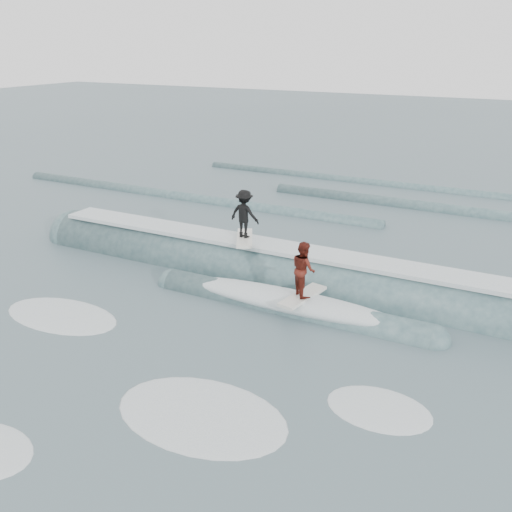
% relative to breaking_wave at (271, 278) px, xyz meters
% --- Properties ---
extents(ground, '(160.00, 160.00, 0.00)m').
position_rel_breaking_wave_xyz_m(ground, '(-0.24, -6.21, -0.04)').
color(ground, '#425961').
rests_on(ground, ground).
extents(breaking_wave, '(20.88, 3.95, 2.33)m').
position_rel_breaking_wave_xyz_m(breaking_wave, '(0.00, 0.00, 0.00)').
color(breaking_wave, '#334F55').
rests_on(breaking_wave, ground).
extents(surfer_black, '(1.42, 2.03, 1.85)m').
position_rel_breaking_wave_xyz_m(surfer_black, '(-1.23, 0.30, 2.09)').
color(surfer_black, silver).
rests_on(surfer_black, ground).
extents(surfer_red, '(1.06, 2.07, 1.84)m').
position_rel_breaking_wave_xyz_m(surfer_red, '(2.02, -1.90, 1.35)').
color(surfer_red, silver).
rests_on(surfer_red, ground).
extents(whitewater, '(12.96, 7.19, 0.10)m').
position_rel_breaking_wave_xyz_m(whitewater, '(0.14, -7.15, -0.04)').
color(whitewater, white).
rests_on(whitewater, ground).
extents(far_swells, '(36.85, 8.65, 0.80)m').
position_rel_breaking_wave_xyz_m(far_swells, '(-0.76, 11.44, -0.04)').
color(far_swells, '#334F55').
rests_on(far_swells, ground).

